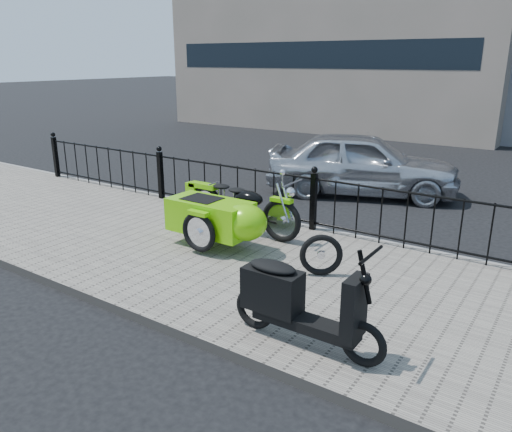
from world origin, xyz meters
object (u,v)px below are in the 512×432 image
Objects in this scene: spare_tire at (321,255)px; motorcycle_sidecar at (225,216)px; scooter at (296,302)px; sedan_car at (362,163)px.

motorcycle_sidecar is at bearing 174.11° from spare_tire.
scooter is at bearing -71.53° from spare_tire.
motorcycle_sidecar is 2.87m from scooter.
scooter is at bearing 177.23° from sedan_car.
scooter is at bearing -38.31° from motorcycle_sidecar.
spare_tire is (1.72, -0.18, -0.19)m from motorcycle_sidecar.
motorcycle_sidecar is at bearing 155.71° from sedan_car.
scooter reaches higher than spare_tire.
scooter is 2.94× the size of spare_tire.
spare_tire is at bearing 108.47° from scooter.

